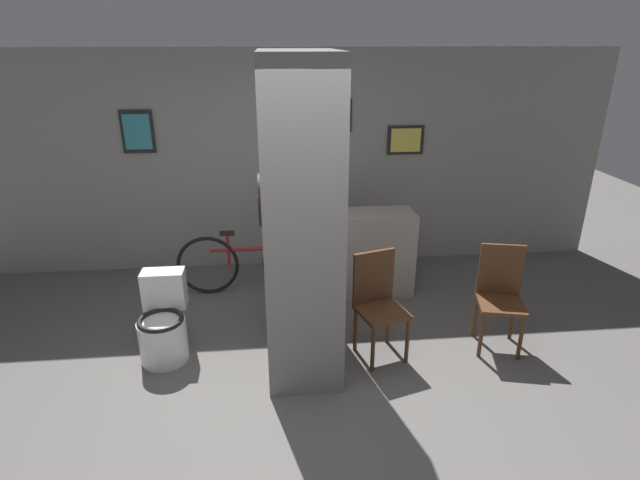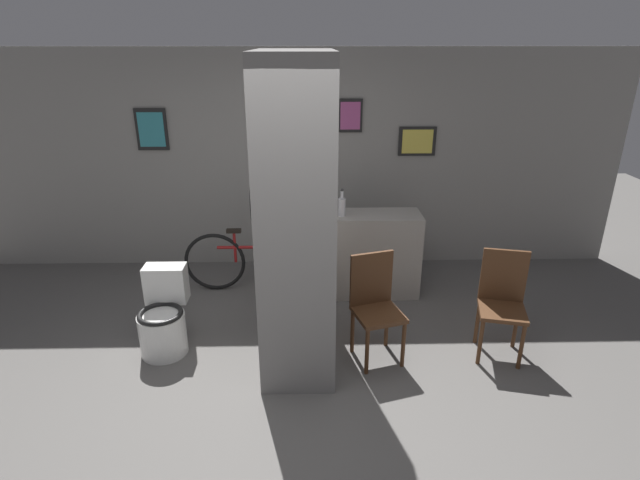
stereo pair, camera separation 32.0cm
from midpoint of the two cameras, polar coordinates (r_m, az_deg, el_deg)
ground_plane at (r=4.22m, az=-1.89°, el=-17.25°), size 14.00×14.00×0.00m
wall_back at (r=6.06m, az=-1.83°, el=8.93°), size 8.00×0.09×2.60m
pillar_center at (r=4.09m, az=-0.45°, el=2.40°), size 0.63×1.16×2.60m
counter_shelf at (r=5.54m, az=6.39°, el=-1.63°), size 1.26×0.44×0.93m
toilet at (r=4.76m, az=-15.60°, el=-8.73°), size 0.42×0.58×0.74m
chair_near_pillar at (r=4.44m, az=8.40°, el=-7.17°), size 0.49×0.49×0.96m
chair_by_doorway at (r=4.78m, az=21.93°, el=-6.37°), size 0.47×0.47×0.96m
bicycle at (r=5.64m, az=-5.61°, el=-2.37°), size 1.63×0.42×0.74m
bottle_tall at (r=5.26m, az=4.25°, el=3.88°), size 0.08×0.08×0.30m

